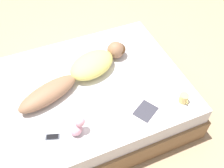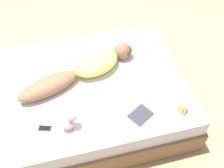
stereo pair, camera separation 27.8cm
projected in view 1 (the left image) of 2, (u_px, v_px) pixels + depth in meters
The scene contains 7 objects.
ground_plane at pixel (85, 114), 3.21m from camera, with size 12.00×12.00×0.00m, color #9E8466.
bed at pixel (83, 102), 3.02m from camera, with size 1.67×2.30×0.51m.
person at pixel (83, 71), 2.85m from camera, with size 0.67×1.39×0.20m.
open_magazine at pixel (134, 105), 2.66m from camera, with size 0.64×0.56×0.01m.
coffee_mug at pixel (184, 98), 2.66m from camera, with size 0.13×0.09×0.10m.
cell_phone at pixel (53, 137), 2.42m from camera, with size 0.10×0.14×0.01m.
plush_toy at pixel (77, 126), 2.40m from camera, with size 0.14×0.16×0.20m.
Camera 1 is at (1.80, -0.40, 2.67)m, focal length 42.00 mm.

